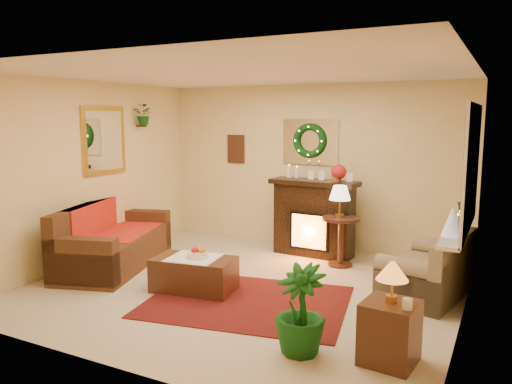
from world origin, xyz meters
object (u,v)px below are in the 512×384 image
at_px(side_table_round, 341,243).
at_px(coffee_table, 194,274).
at_px(loveseat, 428,261).
at_px(fireplace, 314,220).
at_px(sofa, 115,236).
at_px(end_table_square, 390,332).

height_order(side_table_round, coffee_table, side_table_round).
bearing_deg(loveseat, fireplace, 162.22).
relative_size(sofa, loveseat, 1.59).
height_order(loveseat, end_table_square, loveseat).
xyz_separation_m(fireplace, end_table_square, (1.78, -2.89, -0.28)).
bearing_deg(coffee_table, fireplace, 63.16).
bearing_deg(fireplace, coffee_table, -105.55).
bearing_deg(side_table_round, end_table_square, -63.91).
bearing_deg(sofa, fireplace, 20.86).
xyz_separation_m(side_table_round, coffee_table, (-1.25, -1.82, -0.12)).
distance_m(end_table_square, coffee_table, 2.60).
bearing_deg(side_table_round, sofa, -152.53).
bearing_deg(fireplace, loveseat, -26.70).
height_order(sofa, fireplace, fireplace).
height_order(sofa, coffee_table, sofa).
distance_m(sofa, side_table_round, 3.18).
xyz_separation_m(side_table_round, end_table_square, (1.25, -2.54, -0.05)).
xyz_separation_m(sofa, end_table_square, (4.07, -1.07, -0.16)).
bearing_deg(loveseat, side_table_round, 163.67).
height_order(loveseat, side_table_round, loveseat).
relative_size(sofa, fireplace, 1.75).
distance_m(sofa, fireplace, 2.92).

